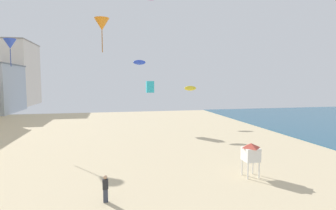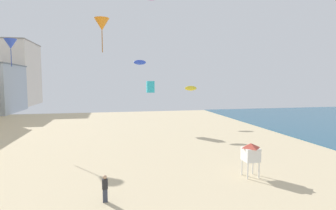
# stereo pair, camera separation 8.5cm
# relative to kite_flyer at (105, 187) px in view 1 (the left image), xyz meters

# --- Properties ---
(boardwalk_hotel_distant) EXTENTS (11.83, 17.99, 18.81)m
(boardwalk_hotel_distant) POSITION_rel_kite_flyer_xyz_m (-28.02, 73.25, 8.49)
(boardwalk_hotel_distant) COLOR silver
(boardwalk_hotel_distant) RESTS_ON ground
(kite_flyer) EXTENTS (0.34, 0.34, 1.64)m
(kite_flyer) POSITION_rel_kite_flyer_xyz_m (0.00, 0.00, 0.00)
(kite_flyer) COLOR #383D4C
(kite_flyer) RESTS_ON ground
(lifeguard_stand) EXTENTS (1.10, 1.10, 2.55)m
(lifeguard_stand) POSITION_rel_kite_flyer_xyz_m (10.59, 2.20, 0.92)
(lifeguard_stand) COLOR white
(lifeguard_stand) RESTS_ON ground
(kite_yellow_parafoil) EXTENTS (2.04, 0.57, 0.79)m
(kite_yellow_parafoil) POSITION_rel_kite_flyer_xyz_m (13.47, 27.58, 5.06)
(kite_yellow_parafoil) COLOR yellow
(kite_blue_delta) EXTENTS (1.45, 1.45, 3.29)m
(kite_blue_delta) POSITION_rel_kite_flyer_xyz_m (-11.24, 20.16, 10.69)
(kite_blue_delta) COLOR blue
(kite_orange_delta) EXTENTS (1.22, 1.22, 2.77)m
(kite_orange_delta) POSITION_rel_kite_flyer_xyz_m (-0.19, 7.31, 10.87)
(kite_orange_delta) COLOR orange
(kite_blue_parafoil) EXTENTS (1.88, 0.52, 0.73)m
(kite_blue_parafoil) POSITION_rel_kite_flyer_xyz_m (4.85, 26.00, 9.12)
(kite_blue_parafoil) COLOR blue
(kite_cyan_box) EXTENTS (1.08, 1.08, 1.70)m
(kite_cyan_box) POSITION_rel_kite_flyer_xyz_m (6.15, 23.84, 5.41)
(kite_cyan_box) COLOR #2DB7CC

